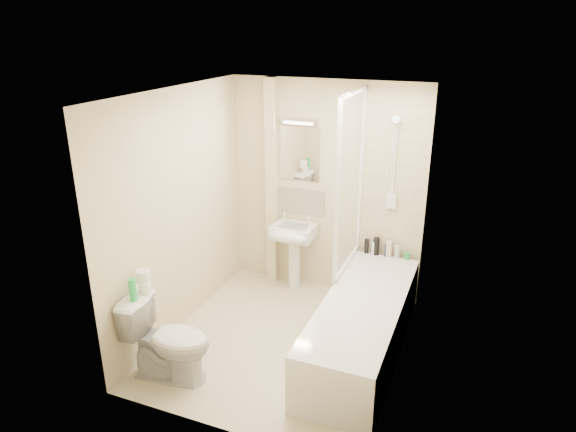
% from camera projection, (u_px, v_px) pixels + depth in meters
% --- Properties ---
extents(floor, '(2.50, 2.50, 0.00)m').
position_uv_depth(floor, '(283.00, 341.00, 5.05)').
color(floor, beige).
rests_on(floor, ground).
extents(wall_back, '(2.20, 0.02, 2.40)m').
position_uv_depth(wall_back, '(325.00, 189.00, 5.71)').
color(wall_back, beige).
rests_on(wall_back, ground).
extents(wall_left, '(0.02, 2.50, 2.40)m').
position_uv_depth(wall_left, '(178.00, 213.00, 5.00)').
color(wall_left, beige).
rests_on(wall_left, ground).
extents(wall_right, '(0.02, 2.50, 2.40)m').
position_uv_depth(wall_right, '(405.00, 247.00, 4.24)').
color(wall_right, beige).
rests_on(wall_right, ground).
extents(ceiling, '(2.20, 2.50, 0.02)m').
position_uv_depth(ceiling, '(282.00, 93.00, 4.20)').
color(ceiling, white).
rests_on(ceiling, wall_back).
extents(tile_back, '(0.70, 0.01, 1.75)m').
position_uv_depth(tile_back, '(394.00, 177.00, 5.36)').
color(tile_back, beige).
rests_on(tile_back, wall_back).
extents(tile_right, '(0.01, 2.10, 1.75)m').
position_uv_depth(tile_right, '(409.00, 217.00, 4.27)').
color(tile_right, beige).
rests_on(tile_right, wall_right).
extents(pipe_boxing, '(0.12, 0.12, 2.40)m').
position_uv_depth(pipe_boxing, '(272.00, 185.00, 5.87)').
color(pipe_boxing, beige).
rests_on(pipe_boxing, ground).
extents(splashback, '(0.60, 0.02, 0.30)m').
position_uv_depth(splashback, '(299.00, 201.00, 5.86)').
color(splashback, beige).
rests_on(splashback, wall_back).
extents(mirror, '(0.46, 0.01, 0.60)m').
position_uv_depth(mirror, '(300.00, 154.00, 5.67)').
color(mirror, white).
rests_on(mirror, wall_back).
extents(strip_light, '(0.42, 0.07, 0.07)m').
position_uv_depth(strip_light, '(299.00, 121.00, 5.52)').
color(strip_light, silver).
rests_on(strip_light, wall_back).
extents(bathtub, '(0.70, 2.10, 0.55)m').
position_uv_depth(bathtub, '(362.00, 326.00, 4.79)').
color(bathtub, white).
rests_on(bathtub, ground).
extents(shower_screen, '(0.04, 0.92, 1.80)m').
position_uv_depth(shower_screen, '(350.00, 183.00, 5.09)').
color(shower_screen, white).
rests_on(shower_screen, bathtub).
extents(shower_fixture, '(0.10, 0.16, 0.99)m').
position_uv_depth(shower_fixture, '(394.00, 167.00, 5.28)').
color(shower_fixture, white).
rests_on(shower_fixture, wall_back).
extents(pedestal_sink, '(0.47, 0.45, 0.91)m').
position_uv_depth(pedestal_sink, '(292.00, 240.00, 5.81)').
color(pedestal_sink, white).
rests_on(pedestal_sink, ground).
extents(bottle_black_a, '(0.05, 0.05, 0.16)m').
position_uv_depth(bottle_black_a, '(367.00, 246.00, 5.65)').
color(bottle_black_a, black).
rests_on(bottle_black_a, bathtub).
extents(bottle_white_a, '(0.06, 0.06, 0.15)m').
position_uv_depth(bottle_white_a, '(374.00, 248.00, 5.62)').
color(bottle_white_a, white).
rests_on(bottle_white_a, bathtub).
extents(bottle_black_b, '(0.07, 0.07, 0.20)m').
position_uv_depth(bottle_black_b, '(376.00, 246.00, 5.61)').
color(bottle_black_b, black).
rests_on(bottle_black_b, bathtub).
extents(bottle_blue, '(0.05, 0.05, 0.14)m').
position_uv_depth(bottle_blue, '(387.00, 250.00, 5.58)').
color(bottle_blue, '#121750').
rests_on(bottle_blue, bathtub).
extents(bottle_cream, '(0.07, 0.07, 0.18)m').
position_uv_depth(bottle_cream, '(389.00, 249.00, 5.56)').
color(bottle_cream, beige).
rests_on(bottle_cream, bathtub).
extents(bottle_white_b, '(0.05, 0.05, 0.14)m').
position_uv_depth(bottle_white_b, '(397.00, 252.00, 5.54)').
color(bottle_white_b, silver).
rests_on(bottle_white_b, bathtub).
extents(bottle_green, '(0.05, 0.05, 0.08)m').
position_uv_depth(bottle_green, '(407.00, 256.00, 5.51)').
color(bottle_green, green).
rests_on(bottle_green, bathtub).
extents(toilet, '(0.58, 0.83, 0.75)m').
position_uv_depth(toilet, '(168.00, 339.00, 4.43)').
color(toilet, white).
rests_on(toilet, ground).
extents(toilet_roll_lower, '(0.10, 0.10, 0.09)m').
position_uv_depth(toilet_roll_lower, '(145.00, 288.00, 4.42)').
color(toilet_roll_lower, white).
rests_on(toilet_roll_lower, toilet).
extents(toilet_roll_upper, '(0.12, 0.12, 0.10)m').
position_uv_depth(toilet_roll_upper, '(143.00, 276.00, 4.41)').
color(toilet_roll_upper, white).
rests_on(toilet_roll_upper, toilet_roll_lower).
extents(green_bottle, '(0.06, 0.06, 0.20)m').
position_uv_depth(green_bottle, '(133.00, 290.00, 4.27)').
color(green_bottle, green).
rests_on(green_bottle, toilet).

